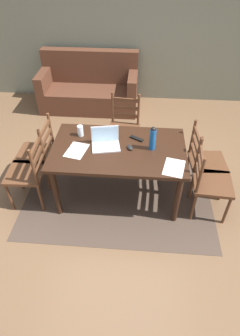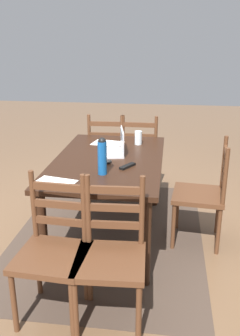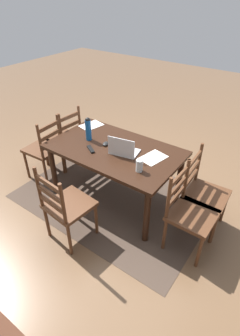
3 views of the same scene
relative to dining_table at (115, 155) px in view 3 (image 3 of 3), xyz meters
name	(u,v)px [view 3 (image 3 of 3)]	position (x,y,z in m)	size (l,w,h in m)	color
ground_plane	(115,196)	(0.00, 0.00, -0.66)	(14.00, 14.00, 0.00)	brown
area_rug	(115,196)	(0.00, 0.00, -0.66)	(2.41, 1.72, 0.01)	#47382D
dining_table	(115,155)	(0.00, 0.00, 0.00)	(1.57, 0.94, 0.75)	black
chair_left_near	(203,193)	(-1.07, -0.19, -0.20)	(0.46, 0.46, 0.95)	#56331E
chair_left_far	(189,213)	(-1.07, 0.19, -0.20)	(0.44, 0.44, 0.95)	#56331E
chair_right_far	(45,149)	(1.07, 0.19, -0.20)	(0.46, 0.46, 0.95)	#56331E
chair_far_head	(66,206)	(0.00, 0.84, -0.20)	(0.48, 0.48, 0.95)	#56331E
chair_right_near	(64,138)	(1.07, -0.18, -0.20)	(0.47, 0.47, 0.95)	#56331E
laptop	(123,150)	(-0.16, 0.04, 0.15)	(0.36, 0.28, 0.23)	silver
water_bottle	(88,128)	(0.39, 0.02, 0.25)	(0.07, 0.07, 0.30)	#145199
drinking_glass	(139,166)	(-0.48, 0.22, 0.16)	(0.07, 0.07, 0.13)	silver
computer_mouse	(105,144)	(0.13, 0.00, 0.11)	(0.06, 0.10, 0.03)	black
tv_remote	(91,149)	(0.20, 0.19, 0.10)	(0.04, 0.17, 0.02)	black
paper_stack_left	(153,158)	(-0.48, -0.09, 0.09)	(0.21, 0.30, 0.00)	white
paper_stack_right	(91,125)	(0.62, -0.30, 0.09)	(0.21, 0.30, 0.00)	white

